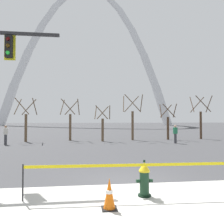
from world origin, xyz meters
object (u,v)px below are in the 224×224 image
monument_arch (88,63)px  traffic_cone_by_hydrant (109,194)px  pedestrian_standing_center (175,134)px  pedestrian_walking_left (6,135)px  fire_hydrant (144,179)px

monument_arch → traffic_cone_by_hydrant: bearing=-90.7°
monument_arch → pedestrian_standing_center: monument_arch is taller
pedestrian_walking_left → pedestrian_standing_center: 14.36m
traffic_cone_by_hydrant → monument_arch: (0.87, 70.49, 20.53)m
pedestrian_standing_center → pedestrian_walking_left: bearing=177.2°
pedestrian_walking_left → monument_arch: bearing=82.0°
fire_hydrant → monument_arch: (-0.19, 69.71, 20.43)m
traffic_cone_by_hydrant → pedestrian_walking_left: 15.96m
fire_hydrant → monument_arch: 72.64m
pedestrian_walking_left → traffic_cone_by_hydrant: bearing=-64.1°
pedestrian_walking_left → pedestrian_standing_center: bearing=-2.8°
monument_arch → pedestrian_walking_left: (-7.84, -56.13, -20.07)m
monument_arch → pedestrian_walking_left: size_ratio=36.22×
monument_arch → fire_hydrant: bearing=-89.8°
pedestrian_walking_left → fire_hydrant: bearing=-59.4°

